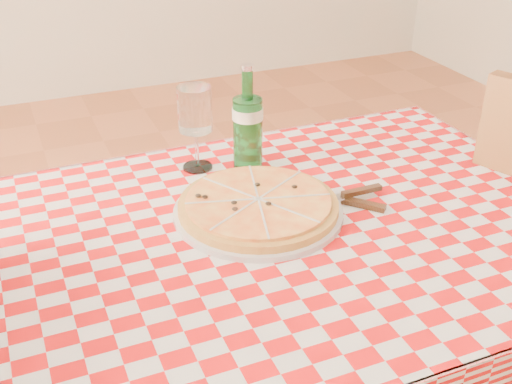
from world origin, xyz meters
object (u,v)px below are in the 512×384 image
dining_table (276,270)px  water_bottle (248,119)px  pizza_plate (258,205)px  wine_glass (196,129)px

dining_table → water_bottle: bearing=80.0°
pizza_plate → wine_glass: bearing=101.2°
water_bottle → pizza_plate: bearing=-106.2°
wine_glass → water_bottle: bearing=-25.0°
dining_table → wine_glass: bearing=100.7°
pizza_plate → wine_glass: wine_glass is taller
pizza_plate → wine_glass: (-0.05, 0.25, 0.08)m
water_bottle → wine_glass: bearing=155.0°
pizza_plate → water_bottle: size_ratio=1.39×
dining_table → water_bottle: water_bottle is taller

